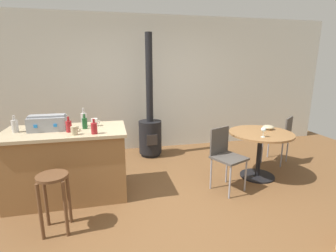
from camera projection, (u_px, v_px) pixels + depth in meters
name	position (u px, v px, depth m)	size (l,w,h in m)	color
ground_plane	(178.00, 205.00, 3.27)	(8.80, 8.80, 0.00)	brown
back_wall	(148.00, 84.00, 5.24)	(8.00, 0.10, 2.70)	beige
kitchen_island	(68.00, 163.00, 3.40)	(1.54, 0.81, 0.93)	olive
wooden_stool	(54.00, 191.00, 2.66)	(0.32, 0.32, 0.65)	brown
dining_table	(260.00, 143.00, 3.96)	(0.97, 0.97, 0.74)	black
folding_chair_near	(225.00, 154.00, 3.59)	(0.53, 0.53, 0.88)	#47423D
folding_chair_far	(280.00, 136.00, 4.53)	(0.56, 0.56, 0.86)	#47423D
wood_stove	(150.00, 128.00, 4.91)	(0.44, 0.45, 2.31)	black
toolbox	(48.00, 123.00, 3.25)	(0.45, 0.25, 0.20)	gray
bottle_0	(69.00, 126.00, 3.17)	(0.07, 0.07, 0.20)	maroon
bottle_1	(94.00, 128.00, 3.09)	(0.07, 0.07, 0.19)	maroon
bottle_2	(85.00, 123.00, 3.34)	(0.06, 0.06, 0.20)	#194C23
bottle_3	(15.00, 126.00, 3.16)	(0.08, 0.08, 0.21)	#B7B2AD
bottle_4	(84.00, 119.00, 3.46)	(0.08, 0.08, 0.25)	#B7B2AD
cup_0	(74.00, 131.00, 3.05)	(0.11, 0.08, 0.10)	tan
cup_1	(95.00, 122.00, 3.48)	(0.12, 0.08, 0.11)	white
wine_glass	(263.00, 130.00, 3.64)	(0.07, 0.07, 0.14)	silver
serving_bowl	(268.00, 127.00, 4.09)	(0.18, 0.18, 0.07)	tan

